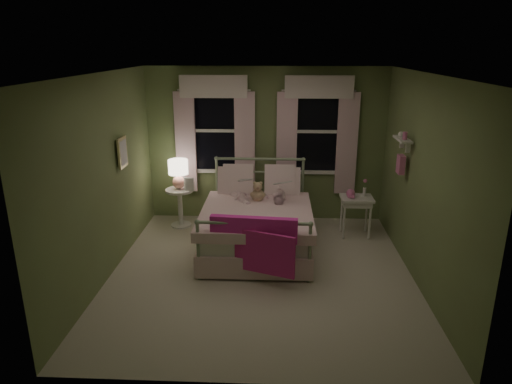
{
  "coord_description": "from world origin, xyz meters",
  "views": [
    {
      "loc": [
        0.19,
        -5.48,
        2.91
      ],
      "look_at": [
        -0.09,
        0.45,
        1.0
      ],
      "focal_mm": 32.0,
      "sensor_mm": 36.0,
      "label": 1
    }
  ],
  "objects_px": {
    "nightstand_left": "(180,202)",
    "table_lamp": "(178,171)",
    "child_left": "(240,179)",
    "child_right": "(277,181)",
    "bed": "(257,224)",
    "nightstand_right": "(356,203)",
    "teddy_bear": "(258,193)"
  },
  "relations": [
    {
      "from": "child_left",
      "to": "child_right",
      "type": "height_order",
      "value": "child_left"
    },
    {
      "from": "table_lamp",
      "to": "nightstand_right",
      "type": "xyz_separation_m",
      "value": [
        2.87,
        -0.28,
        -0.4
      ]
    },
    {
      "from": "bed",
      "to": "teddy_bear",
      "type": "height_order",
      "value": "bed"
    },
    {
      "from": "nightstand_left",
      "to": "teddy_bear",
      "type": "bearing_deg",
      "value": -23.24
    },
    {
      "from": "child_right",
      "to": "nightstand_right",
      "type": "bearing_deg",
      "value": -178.04
    },
    {
      "from": "child_left",
      "to": "nightstand_right",
      "type": "xyz_separation_m",
      "value": [
        1.82,
        0.13,
        -0.41
      ]
    },
    {
      "from": "nightstand_left",
      "to": "table_lamp",
      "type": "distance_m",
      "value": 0.54
    },
    {
      "from": "nightstand_left",
      "to": "nightstand_right",
      "type": "relative_size",
      "value": 1.02
    },
    {
      "from": "child_right",
      "to": "teddy_bear",
      "type": "distance_m",
      "value": 0.35
    },
    {
      "from": "bed",
      "to": "child_left",
      "type": "height_order",
      "value": "child_left"
    },
    {
      "from": "child_right",
      "to": "bed",
      "type": "bearing_deg",
      "value": 52.51
    },
    {
      "from": "bed",
      "to": "table_lamp",
      "type": "height_order",
      "value": "bed"
    },
    {
      "from": "child_left",
      "to": "teddy_bear",
      "type": "height_order",
      "value": "child_left"
    },
    {
      "from": "bed",
      "to": "child_left",
      "type": "xyz_separation_m",
      "value": [
        -0.28,
        0.42,
        0.57
      ]
    },
    {
      "from": "bed",
      "to": "nightstand_right",
      "type": "xyz_separation_m",
      "value": [
        1.54,
        0.55,
        0.17
      ]
    },
    {
      "from": "teddy_bear",
      "to": "nightstand_right",
      "type": "height_order",
      "value": "teddy_bear"
    },
    {
      "from": "table_lamp",
      "to": "nightstand_left",
      "type": "bearing_deg",
      "value": 180.0
    },
    {
      "from": "table_lamp",
      "to": "nightstand_right",
      "type": "distance_m",
      "value": 2.91
    },
    {
      "from": "nightstand_left",
      "to": "table_lamp",
      "type": "bearing_deg",
      "value": 0.0
    },
    {
      "from": "child_left",
      "to": "nightstand_left",
      "type": "xyz_separation_m",
      "value": [
        -1.04,
        0.41,
        -0.54
      ]
    },
    {
      "from": "bed",
      "to": "teddy_bear",
      "type": "distance_m",
      "value": 0.49
    },
    {
      "from": "child_right",
      "to": "table_lamp",
      "type": "relative_size",
      "value": 1.49
    },
    {
      "from": "child_left",
      "to": "table_lamp",
      "type": "height_order",
      "value": "child_left"
    },
    {
      "from": "bed",
      "to": "child_right",
      "type": "height_order",
      "value": "child_right"
    },
    {
      "from": "nightstand_right",
      "to": "table_lamp",
      "type": "bearing_deg",
      "value": 174.39
    },
    {
      "from": "teddy_bear",
      "to": "nightstand_right",
      "type": "bearing_deg",
      "value": 10.56
    },
    {
      "from": "table_lamp",
      "to": "child_right",
      "type": "bearing_deg",
      "value": -14.35
    },
    {
      "from": "teddy_bear",
      "to": "child_left",
      "type": "bearing_deg",
      "value": 150.5
    },
    {
      "from": "table_lamp",
      "to": "nightstand_right",
      "type": "relative_size",
      "value": 0.76
    },
    {
      "from": "teddy_bear",
      "to": "table_lamp",
      "type": "distance_m",
      "value": 1.45
    },
    {
      "from": "child_left",
      "to": "teddy_bear",
      "type": "distance_m",
      "value": 0.36
    },
    {
      "from": "child_left",
      "to": "nightstand_left",
      "type": "height_order",
      "value": "child_left"
    }
  ]
}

